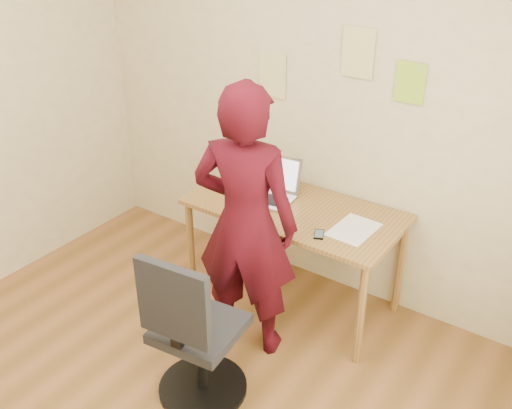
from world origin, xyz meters
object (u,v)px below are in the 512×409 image
Objects in this scene: laptop at (269,189)px; phone at (319,234)px; person at (246,224)px; desk at (294,219)px; office_chair at (193,340)px.

laptop reaches higher than phone.
person reaches higher than laptop.
desk is 0.82× the size of person.
office_chair is at bearing -83.62° from laptop.
office_chair reaches higher than desk.
person reaches higher than office_chair.
person is (0.20, -0.56, 0.06)m from laptop.
phone is 0.96m from office_chair.
phone is 0.46m from person.
phone is at bearing 66.27° from office_chair.
person reaches higher than phone.
desk is 0.38m from phone.
desk is 1.10m from office_chair.
person is (-0.02, -0.52, 0.20)m from desk.
phone is (0.30, -0.21, 0.09)m from desk.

